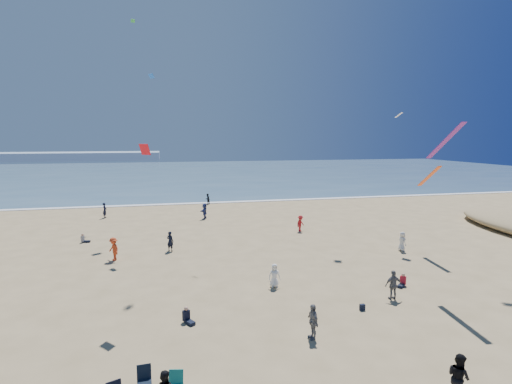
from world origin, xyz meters
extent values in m
cube|color=#476B84|center=(0.00, 95.00, 0.03)|extent=(220.00, 100.00, 0.06)
cube|color=white|center=(0.00, 45.00, 0.04)|extent=(220.00, 1.20, 0.08)
cube|color=#7A8EA8|center=(-60.00, 170.00, 1.60)|extent=(110.00, 20.00, 3.20)
imported|color=white|center=(3.96, 11.36, 0.75)|extent=(0.77, 0.53, 1.51)
imported|color=black|center=(-2.36, 21.06, 0.84)|extent=(0.73, 0.68, 1.68)
imported|color=navy|center=(1.73, 33.90, 0.91)|extent=(1.19, 1.75, 1.81)
imported|color=slate|center=(10.21, 7.93, 0.88)|extent=(1.03, 0.45, 1.75)
imported|color=black|center=(-9.68, 37.00, 0.90)|extent=(0.50, 0.70, 1.80)
imported|color=black|center=(3.13, 44.01, 0.76)|extent=(0.93, 0.94, 1.53)
imported|color=#CB401D|center=(-6.64, 19.46, 0.90)|extent=(1.21, 1.33, 1.79)
imported|color=red|center=(10.57, 25.41, 0.81)|extent=(1.20, 1.11, 1.62)
imported|color=silver|center=(16.51, 16.81, 0.82)|extent=(0.58, 0.84, 1.64)
imported|color=black|center=(7.48, -0.72, 0.89)|extent=(0.76, 0.93, 1.77)
imported|color=slate|center=(3.97, 4.65, 0.85)|extent=(0.47, 1.01, 1.69)
cube|color=black|center=(7.76, 6.97, 0.17)|extent=(0.28, 0.18, 0.34)
cube|color=red|center=(-3.62, 10.35, 8.77)|extent=(0.64, 0.70, 0.59)
cube|color=white|center=(17.76, 20.16, 11.39)|extent=(0.84, 0.84, 0.45)
cube|color=green|center=(-5.75, 38.81, 22.93)|extent=(0.50, 0.33, 0.33)
cube|color=blue|center=(-3.51, 24.29, 14.64)|extent=(0.56, 0.70, 0.38)
cube|color=#77238C|center=(13.85, 8.93, 9.19)|extent=(0.35, 3.14, 2.21)
cube|color=#FF541A|center=(18.19, 16.09, 6.31)|extent=(0.35, 2.64, 1.87)
camera|label=1|loc=(-2.56, -12.04, 9.41)|focal=28.00mm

